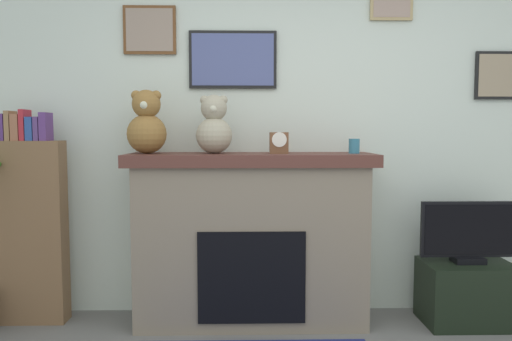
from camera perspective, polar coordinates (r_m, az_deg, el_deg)
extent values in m
cube|color=silver|center=(3.65, 5.07, 4.42)|extent=(5.20, 0.12, 2.60)
cube|color=black|center=(3.59, -2.67, 12.55)|extent=(0.61, 0.02, 0.40)
cube|color=#505A8F|center=(3.58, -2.67, 12.57)|extent=(0.57, 0.00, 0.36)
cube|color=black|center=(4.02, 26.40, 9.71)|extent=(0.40, 0.02, 0.34)
cube|color=#9D896C|center=(4.01, 26.47, 9.72)|extent=(0.36, 0.00, 0.30)
cube|color=brown|center=(3.68, -12.07, 15.45)|extent=(0.36, 0.02, 0.33)
cube|color=gray|center=(3.67, -12.11, 15.48)|extent=(0.32, 0.00, 0.29)
cube|color=gray|center=(3.42, -0.56, -8.43)|extent=(1.52, 0.46, 1.08)
cube|color=#572F27|center=(3.34, -0.56, 1.28)|extent=(1.64, 0.52, 0.08)
cube|color=black|center=(3.24, -0.50, -12.17)|extent=(0.69, 0.02, 0.59)
cube|color=brown|center=(3.73, -24.35, -6.46)|extent=(0.46, 0.16, 1.24)
cube|color=#512F6D|center=(3.73, -26.96, 4.43)|extent=(0.06, 0.13, 0.18)
cube|color=#926B47|center=(3.71, -26.25, 4.60)|extent=(0.03, 0.13, 0.20)
cube|color=#9A5F44|center=(3.69, -25.57, 4.47)|extent=(0.05, 0.13, 0.18)
cube|color=#B12631|center=(3.67, -24.90, 4.73)|extent=(0.03, 0.13, 0.21)
cube|color=#2A4B92|center=(3.65, -24.22, 4.37)|extent=(0.05, 0.13, 0.16)
cube|color=#573972|center=(3.64, -23.56, 4.40)|extent=(0.03, 0.13, 0.16)
cube|color=#5A3575|center=(3.62, -22.90, 4.64)|extent=(0.05, 0.13, 0.19)
cube|color=black|center=(3.76, 22.96, -12.78)|extent=(0.59, 0.40, 0.42)
cube|color=black|center=(3.70, 23.07, -9.36)|extent=(0.20, 0.14, 0.04)
cube|color=black|center=(3.65, 23.17, -6.19)|extent=(0.65, 0.03, 0.38)
cube|color=black|center=(3.64, 23.28, -6.24)|extent=(0.61, 0.00, 0.34)
cylinder|color=teal|center=(3.40, 11.17, 2.76)|extent=(0.07, 0.07, 0.10)
cube|color=brown|center=(3.32, 2.63, 3.17)|extent=(0.12, 0.09, 0.14)
cylinder|color=white|center=(3.28, 2.69, 3.55)|extent=(0.10, 0.01, 0.10)
sphere|color=olive|center=(3.38, -12.38, 4.11)|extent=(0.26, 0.26, 0.26)
sphere|color=olive|center=(3.38, -12.44, 7.43)|extent=(0.19, 0.19, 0.19)
sphere|color=olive|center=(3.40, -13.55, 8.35)|extent=(0.07, 0.07, 0.07)
sphere|color=olive|center=(3.37, -11.35, 8.42)|extent=(0.07, 0.07, 0.07)
sphere|color=beige|center=(3.31, -12.69, 7.33)|extent=(0.06, 0.06, 0.06)
sphere|color=tan|center=(3.32, -4.82, 4.02)|extent=(0.24, 0.24, 0.24)
sphere|color=tan|center=(3.32, -4.84, 7.15)|extent=(0.17, 0.17, 0.17)
sphere|color=tan|center=(3.33, -5.90, 8.03)|extent=(0.06, 0.06, 0.06)
sphere|color=tan|center=(3.32, -3.79, 8.05)|extent=(0.06, 0.06, 0.06)
sphere|color=beige|center=(3.26, -4.92, 7.05)|extent=(0.05, 0.05, 0.05)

